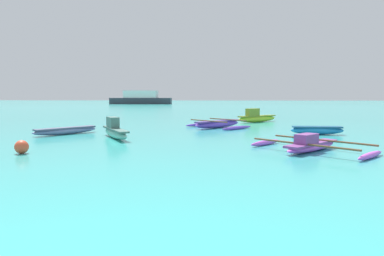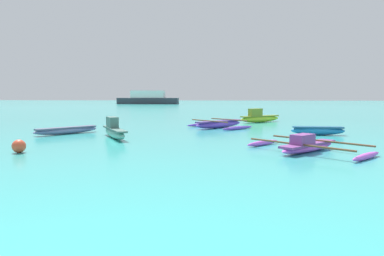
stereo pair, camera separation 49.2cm
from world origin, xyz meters
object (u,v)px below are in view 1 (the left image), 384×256
Objects in this scene: moored_boat_2 at (115,131)px; distant_ferry at (141,99)px; moored_boat_1 at (218,124)px; moored_boat_4 at (311,145)px; mooring_buoy_0 at (22,147)px; moored_boat_3 at (256,117)px; moored_boat_5 at (317,130)px; moored_boat_0 at (66,130)px.

distant_ferry is (-10.95, 58.37, 0.85)m from moored_boat_2.
distant_ferry reaches higher than moored_boat_1.
moored_boat_4 is 9.37× the size of mooring_buoy_0.
moored_boat_1 is 55.39m from distant_ferry.
moored_boat_3 is (2.92, 4.48, 0.13)m from moored_boat_1.
moored_boat_2 is (-4.94, -5.32, 0.11)m from moored_boat_1.
moored_boat_2 is at bearing 111.29° from moored_boat_4.
moored_boat_1 is at bearing 63.88° from moored_boat_4.
moored_boat_1 is at bearing 147.48° from moored_boat_5.
moored_boat_3 is 7.01× the size of mooring_buoy_0.
moored_boat_1 is 6.05m from moored_boat_5.
moored_boat_5 is (9.94, 1.92, -0.10)m from moored_boat_2.
moored_boat_2 is 0.76× the size of moored_boat_4.
moored_boat_3 reaches higher than moored_boat_2.
mooring_buoy_0 is at bearing -130.17° from moored_boat_0.
moored_boat_5 is at bearing 28.05° from mooring_buoy_0.
moored_boat_1 is at bearing -159.87° from moored_boat_3.
distant_ferry reaches higher than mooring_buoy_0.
moored_boat_1 is 11.98m from mooring_buoy_0.
moored_boat_5 is at bearing -80.13° from moored_boat_1.
moored_boat_4 is 64.60m from distant_ferry.
moored_boat_4 is (0.29, -13.14, -0.14)m from moored_boat_3.
moored_boat_2 is at bearing 65.74° from mooring_buoy_0.
moored_boat_0 is at bearing 110.85° from moored_boat_4.
moored_boat_0 is at bearing 161.11° from moored_boat_1.
moored_boat_0 is 57.64m from distant_ferry.
moored_boat_5 is at bearing -46.67° from moored_boat_0.
moored_boat_1 reaches higher than moored_boat_5.
moored_boat_3 is 52.09m from distant_ferry.
moored_boat_2 is at bearing -165.50° from moored_boat_3.
moored_boat_1 is (7.88, 4.02, 0.03)m from moored_boat_0.
mooring_buoy_0 is at bearing -171.34° from moored_boat_1.
moored_boat_4 is 0.33× the size of distant_ferry.
distant_ferry is (-8.94, 62.81, 0.95)m from mooring_buoy_0.
moored_boat_4 reaches higher than moored_boat_5.
moored_boat_1 is 0.94× the size of moored_boat_4.
moored_boat_4 is at bearing -125.51° from moored_boat_3.
moored_boat_0 is 13.75m from moored_boat_3.
moored_boat_3 is at bearing -11.22° from moored_boat_0.
moored_boat_4 is 1.65× the size of moored_boat_5.
mooring_buoy_0 is (-9.87, -14.25, -0.13)m from moored_boat_3.
moored_boat_0 is 3.22m from moored_boat_2.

